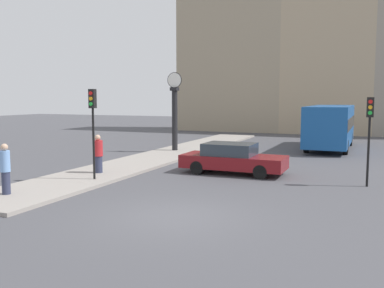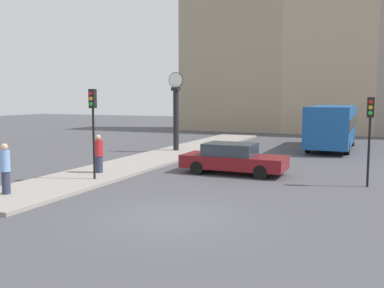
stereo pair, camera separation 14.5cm
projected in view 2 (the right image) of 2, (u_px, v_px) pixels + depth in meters
ground_plane at (172, 216)px, 12.36m from camera, size 120.00×120.00×0.00m
sidewalk_corner at (170, 154)px, 25.40m from camera, size 3.20×27.50×0.13m
building_row at (318, 60)px, 41.00m from camera, size 27.53×5.00×14.42m
sedan_car at (233, 158)px, 19.24m from camera, size 4.64×1.88×1.37m
bus_distant at (332, 125)px, 28.30m from camera, size 2.61×8.31×2.87m
traffic_light_near at (93, 115)px, 17.07m from camera, size 0.26×0.24×3.63m
traffic_light_far at (370, 123)px, 16.16m from camera, size 0.26×0.24×3.43m
street_clock at (176, 113)px, 26.63m from camera, size 0.97×0.45×4.85m
pedestrian_red_top at (98, 154)px, 18.75m from camera, size 0.43×0.43×1.68m
pedestrian_blue_stripe at (5, 168)px, 14.57m from camera, size 0.33×0.33×1.74m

